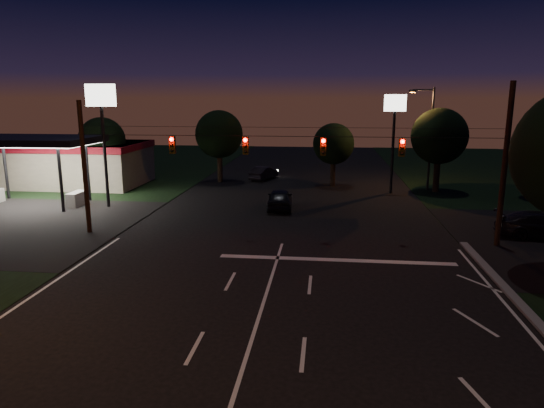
# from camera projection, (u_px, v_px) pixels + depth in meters

# --- Properties ---
(ground) EXTENTS (140.00, 140.00, 0.00)m
(ground) POSITION_uv_depth(u_px,v_px,m) (237.00, 386.00, 13.94)
(ground) COLOR black
(ground) RESTS_ON ground
(stop_bar) EXTENTS (12.00, 0.50, 0.01)m
(stop_bar) POSITION_uv_depth(u_px,v_px,m) (336.00, 260.00, 24.77)
(stop_bar) COLOR silver
(stop_bar) RESTS_ON ground
(utility_pole_right) EXTENTS (0.30, 0.30, 9.00)m
(utility_pole_right) POSITION_uv_depth(u_px,v_px,m) (496.00, 246.00, 27.18)
(utility_pole_right) COLOR black
(utility_pole_right) RESTS_ON ground
(utility_pole_left) EXTENTS (0.28, 0.28, 8.00)m
(utility_pole_left) POSITION_uv_depth(u_px,v_px,m) (90.00, 233.00, 29.82)
(utility_pole_left) COLOR black
(utility_pole_left) RESTS_ON ground
(signal_span) EXTENTS (24.00, 0.40, 1.56)m
(signal_span) POSITION_uv_depth(u_px,v_px,m) (284.00, 145.00, 27.29)
(signal_span) COLOR black
(signal_span) RESTS_ON ground
(gas_station) EXTENTS (14.20, 16.10, 5.25)m
(gas_station) POSITION_uv_depth(u_px,v_px,m) (66.00, 160.00, 45.33)
(gas_station) COLOR gray
(gas_station) RESTS_ON ground
(pole_sign_left_near) EXTENTS (2.20, 0.30, 9.10)m
(pole_sign_left_near) POSITION_uv_depth(u_px,v_px,m) (102.00, 114.00, 35.34)
(pole_sign_left_near) COLOR black
(pole_sign_left_near) RESTS_ON ground
(pole_sign_right) EXTENTS (1.80, 0.30, 8.40)m
(pole_sign_right) POSITION_uv_depth(u_px,v_px,m) (394.00, 121.00, 40.84)
(pole_sign_right) COLOR black
(pole_sign_right) RESTS_ON ground
(street_light_right_far) EXTENTS (2.20, 0.35, 9.00)m
(street_light_right_far) POSITION_uv_depth(u_px,v_px,m) (428.00, 131.00, 42.64)
(street_light_right_far) COLOR black
(street_light_right_far) RESTS_ON ground
(tree_far_a) EXTENTS (4.20, 4.20, 6.42)m
(tree_far_a) POSITION_uv_depth(u_px,v_px,m) (103.00, 141.00, 44.24)
(tree_far_a) COLOR black
(tree_far_a) RESTS_ON ground
(tree_far_b) EXTENTS (4.60, 4.60, 6.98)m
(tree_far_b) POSITION_uv_depth(u_px,v_px,m) (220.00, 135.00, 46.95)
(tree_far_b) COLOR black
(tree_far_b) RESTS_ON ground
(tree_far_c) EXTENTS (3.80, 3.80, 5.86)m
(tree_far_c) POSITION_uv_depth(u_px,v_px,m) (334.00, 144.00, 44.90)
(tree_far_c) COLOR black
(tree_far_c) RESTS_ON ground
(tree_far_d) EXTENTS (4.80, 4.80, 7.30)m
(tree_far_d) POSITION_uv_depth(u_px,v_px,m) (439.00, 137.00, 41.80)
(tree_far_d) COLOR black
(tree_far_d) RESTS_ON ground
(car_oncoming_a) EXTENTS (2.10, 4.63, 1.54)m
(car_oncoming_a) POSITION_uv_depth(u_px,v_px,m) (280.00, 199.00, 36.02)
(car_oncoming_a) COLOR black
(car_oncoming_a) RESTS_ON ground
(car_oncoming_b) EXTENTS (2.64, 4.27, 1.33)m
(car_oncoming_b) POSITION_uv_depth(u_px,v_px,m) (264.00, 173.00, 49.04)
(car_oncoming_b) COLOR black
(car_oncoming_b) RESTS_ON ground
(car_cross) EXTENTS (5.58, 2.80, 1.55)m
(car_cross) POSITION_uv_depth(u_px,v_px,m) (544.00, 226.00, 28.38)
(car_cross) COLOR black
(car_cross) RESTS_ON ground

